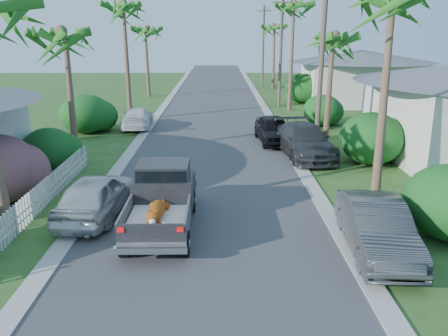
{
  "coord_description": "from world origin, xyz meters",
  "views": [
    {
      "loc": [
        0.43,
        -9.43,
        6.19
      ],
      "look_at": [
        0.62,
        5.82,
        1.4
      ],
      "focal_mm": 35.0,
      "sensor_mm": 36.0,
      "label": 1
    }
  ],
  "objects_px": {
    "parked_car_rf": "(274,130)",
    "palm_r_d": "(275,26)",
    "parked_car_ln": "(96,195)",
    "palm_r_c": "(294,5)",
    "utility_pole_d": "(263,46)",
    "parked_car_rn": "(376,228)",
    "palm_l_b": "(64,32)",
    "parked_car_rm": "(304,141)",
    "parked_car_lf": "(137,118)",
    "palm_l_c": "(123,4)",
    "pickup_truck": "(163,196)",
    "utility_pole_c": "(281,51)",
    "utility_pole_b": "(321,64)",
    "house_right_far": "(359,79)",
    "palm_l_d": "(145,28)",
    "palm_r_b": "(333,36)"
  },
  "relations": [
    {
      "from": "palm_l_c",
      "to": "palm_r_d",
      "type": "xyz_separation_m",
      "value": [
        12.5,
        18.0,
        -1.18
      ]
    },
    {
      "from": "palm_r_d",
      "to": "utility_pole_b",
      "type": "distance_m",
      "value": 27.1
    },
    {
      "from": "pickup_truck",
      "to": "parked_car_rm",
      "type": "distance_m",
      "value": 10.37
    },
    {
      "from": "palm_l_d",
      "to": "utility_pole_d",
      "type": "relative_size",
      "value": 0.86
    },
    {
      "from": "parked_car_rm",
      "to": "parked_car_lf",
      "type": "height_order",
      "value": "parked_car_rm"
    },
    {
      "from": "parked_car_rf",
      "to": "parked_car_ln",
      "type": "height_order",
      "value": "parked_car_rf"
    },
    {
      "from": "utility_pole_c",
      "to": "utility_pole_d",
      "type": "height_order",
      "value": "same"
    },
    {
      "from": "utility_pole_b",
      "to": "pickup_truck",
      "type": "bearing_deg",
      "value": -128.1
    },
    {
      "from": "utility_pole_d",
      "to": "palm_r_c",
      "type": "bearing_deg",
      "value": -87.98
    },
    {
      "from": "palm_l_b",
      "to": "utility_pole_b",
      "type": "height_order",
      "value": "utility_pole_b"
    },
    {
      "from": "parked_car_rf",
      "to": "palm_r_d",
      "type": "bearing_deg",
      "value": 78.7
    },
    {
      "from": "palm_l_d",
      "to": "palm_r_c",
      "type": "height_order",
      "value": "palm_r_c"
    },
    {
      "from": "parked_car_rm",
      "to": "parked_car_lf",
      "type": "distance_m",
      "value": 12.09
    },
    {
      "from": "parked_car_rf",
      "to": "palm_l_d",
      "type": "xyz_separation_m",
      "value": [
        -10.1,
        18.75,
        5.69
      ]
    },
    {
      "from": "palm_r_c",
      "to": "palm_r_d",
      "type": "bearing_deg",
      "value": 88.77
    },
    {
      "from": "parked_car_rn",
      "to": "palm_l_b",
      "type": "relative_size",
      "value": 0.62
    },
    {
      "from": "utility_pole_b",
      "to": "utility_pole_d",
      "type": "relative_size",
      "value": 1.0
    },
    {
      "from": "utility_pole_b",
      "to": "parked_car_ln",
      "type": "bearing_deg",
      "value": -138.85
    },
    {
      "from": "parked_car_rm",
      "to": "utility_pole_b",
      "type": "height_order",
      "value": "utility_pole_b"
    },
    {
      "from": "parked_car_ln",
      "to": "palm_l_c",
      "type": "distance_m",
      "value": 18.8
    },
    {
      "from": "palm_r_d",
      "to": "house_right_far",
      "type": "relative_size",
      "value": 0.89
    },
    {
      "from": "parked_car_rn",
      "to": "utility_pole_d",
      "type": "bearing_deg",
      "value": 93.29
    },
    {
      "from": "parked_car_ln",
      "to": "palm_r_c",
      "type": "bearing_deg",
      "value": -110.42
    },
    {
      "from": "parked_car_rn",
      "to": "house_right_far",
      "type": "relative_size",
      "value": 0.51
    },
    {
      "from": "parked_car_ln",
      "to": "palm_r_d",
      "type": "relative_size",
      "value": 0.55
    },
    {
      "from": "palm_l_d",
      "to": "utility_pole_b",
      "type": "distance_m",
      "value": 24.31
    },
    {
      "from": "house_right_far",
      "to": "utility_pole_d",
      "type": "bearing_deg",
      "value": 119.65
    },
    {
      "from": "house_right_far",
      "to": "palm_l_b",
      "type": "bearing_deg",
      "value": -137.73
    },
    {
      "from": "parked_car_rn",
      "to": "house_right_far",
      "type": "distance_m",
      "value": 29.09
    },
    {
      "from": "pickup_truck",
      "to": "parked_car_rm",
      "type": "height_order",
      "value": "pickup_truck"
    },
    {
      "from": "pickup_truck",
      "to": "palm_r_d",
      "type": "relative_size",
      "value": 0.64
    },
    {
      "from": "utility_pole_c",
      "to": "palm_l_d",
      "type": "bearing_deg",
      "value": 153.62
    },
    {
      "from": "palm_r_d",
      "to": "palm_r_c",
      "type": "bearing_deg",
      "value": -91.23
    },
    {
      "from": "parked_car_rf",
      "to": "parked_car_lf",
      "type": "height_order",
      "value": "parked_car_rf"
    },
    {
      "from": "palm_l_c",
      "to": "palm_r_c",
      "type": "relative_size",
      "value": 0.98
    },
    {
      "from": "parked_car_lf",
      "to": "palm_r_b",
      "type": "bearing_deg",
      "value": 155.71
    },
    {
      "from": "palm_r_c",
      "to": "utility_pole_d",
      "type": "height_order",
      "value": "palm_r_c"
    },
    {
      "from": "palm_l_c",
      "to": "utility_pole_d",
      "type": "relative_size",
      "value": 1.02
    },
    {
      "from": "parked_car_rf",
      "to": "palm_l_d",
      "type": "distance_m",
      "value": 22.04
    },
    {
      "from": "parked_car_rf",
      "to": "utility_pole_b",
      "type": "bearing_deg",
      "value": -52.97
    },
    {
      "from": "palm_r_d",
      "to": "utility_pole_c",
      "type": "height_order",
      "value": "utility_pole_c"
    },
    {
      "from": "parked_car_lf",
      "to": "parked_car_rn",
      "type": "bearing_deg",
      "value": 116.35
    },
    {
      "from": "palm_l_d",
      "to": "utility_pole_c",
      "type": "height_order",
      "value": "utility_pole_c"
    },
    {
      "from": "palm_l_c",
      "to": "utility_pole_d",
      "type": "height_order",
      "value": "palm_l_c"
    },
    {
      "from": "parked_car_rf",
      "to": "utility_pole_c",
      "type": "xyz_separation_m",
      "value": [
        2.0,
        12.75,
        3.84
      ]
    },
    {
      "from": "pickup_truck",
      "to": "palm_l_c",
      "type": "xyz_separation_m",
      "value": [
        -4.58,
        17.95,
        6.9
      ]
    },
    {
      "from": "parked_car_ln",
      "to": "parked_car_lf",
      "type": "height_order",
      "value": "parked_car_ln"
    },
    {
      "from": "utility_pole_d",
      "to": "palm_l_b",
      "type": "bearing_deg",
      "value": -111.8
    },
    {
      "from": "parked_car_lf",
      "to": "palm_l_c",
      "type": "bearing_deg",
      "value": -72.9
    },
    {
      "from": "parked_car_rn",
      "to": "parked_car_rf",
      "type": "xyz_separation_m",
      "value": [
        -1.4,
        13.18,
        0.01
      ]
    }
  ]
}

